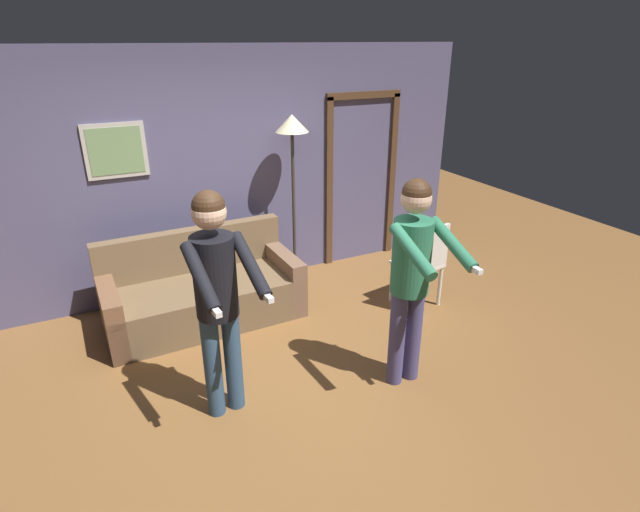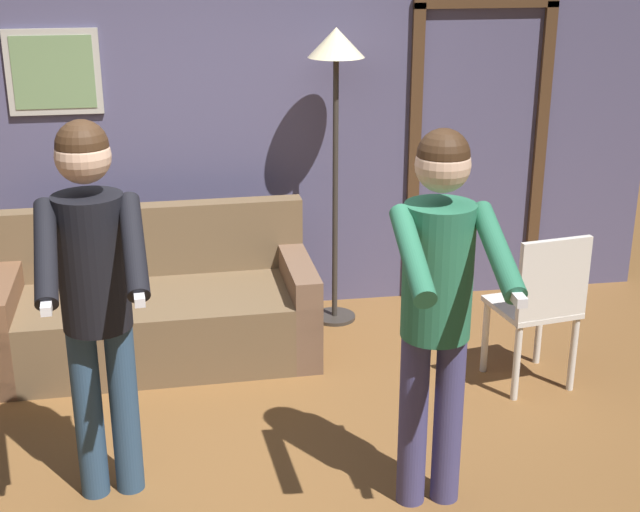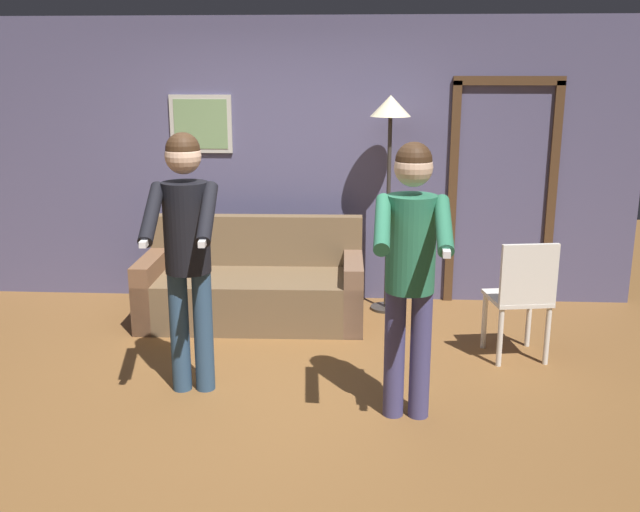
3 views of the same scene
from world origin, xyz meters
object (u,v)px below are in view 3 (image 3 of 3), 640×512
(couch, at_px, (253,289))
(person_standing_right, at_px, (411,256))
(person_standing_left, at_px, (187,239))
(torchiere_lamp, at_px, (390,131))
(dining_chair_distant, at_px, (522,294))

(couch, relative_size, person_standing_right, 1.11)
(person_standing_left, bearing_deg, torchiere_lamp, 52.69)
(torchiere_lamp, height_order, person_standing_right, torchiere_lamp)
(person_standing_right, bearing_deg, torchiere_lamp, 91.71)
(person_standing_left, distance_m, dining_chair_distant, 2.48)
(person_standing_right, bearing_deg, person_standing_left, 168.12)
(couch, height_order, dining_chair_distant, dining_chair_distant)
(couch, height_order, person_standing_left, person_standing_left)
(person_standing_right, height_order, dining_chair_distant, person_standing_right)
(couch, relative_size, dining_chair_distant, 2.06)
(couch, xyz_separation_m, dining_chair_distant, (2.13, -0.79, 0.25))
(torchiere_lamp, bearing_deg, couch, -163.39)
(dining_chair_distant, bearing_deg, person_standing_right, -132.97)
(couch, bearing_deg, torchiere_lamp, 16.61)
(torchiere_lamp, xyz_separation_m, person_standing_left, (-1.37, -1.80, -0.56))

